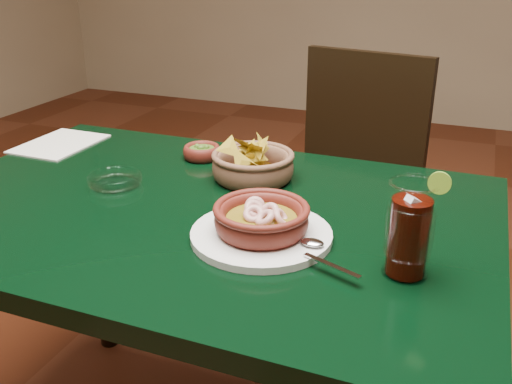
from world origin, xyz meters
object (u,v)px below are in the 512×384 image
at_px(dining_chair, 344,192).
at_px(cola_drink, 409,231).
at_px(shrimp_plate, 262,223).
at_px(dining_table, 199,247).
at_px(chip_basket, 253,165).

relative_size(dining_chair, cola_drink, 5.17).
bearing_deg(shrimp_plate, cola_drink, -6.47).
distance_m(dining_table, cola_drink, 0.49).
distance_m(chip_basket, cola_drink, 0.49).
xyz_separation_m(dining_chair, cola_drink, (0.28, -0.83, 0.31)).
distance_m(shrimp_plate, cola_drink, 0.27).
bearing_deg(chip_basket, cola_drink, -37.39).
relative_size(dining_table, cola_drink, 6.54).
distance_m(dining_table, chip_basket, 0.23).
height_order(dining_table, dining_chair, dining_chair).
xyz_separation_m(chip_basket, cola_drink, (0.39, -0.29, 0.04)).
distance_m(shrimp_plate, chip_basket, 0.29).
bearing_deg(chip_basket, dining_chair, 79.13).
bearing_deg(dining_table, cola_drink, -14.82).
bearing_deg(dining_table, chip_basket, 73.34).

